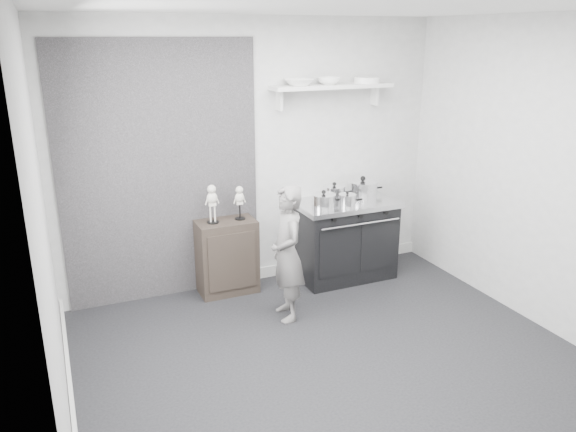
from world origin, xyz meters
name	(u,v)px	position (x,y,z in m)	size (l,w,h in m)	color
ground	(335,362)	(0.00, 0.00, 0.00)	(4.00, 4.00, 0.00)	black
room_shell	(320,161)	(-0.09, 0.15, 1.64)	(4.02, 3.62, 2.71)	#AAAAA8
wall_shelf	(332,87)	(0.80, 1.68, 2.01)	(1.30, 0.26, 0.24)	silver
stove	(344,239)	(0.89, 1.48, 0.43)	(1.06, 0.66, 0.85)	black
side_cabinet	(227,257)	(-0.39, 1.61, 0.38)	(0.58, 0.34, 0.76)	black
child	(287,253)	(-0.04, 0.87, 0.63)	(0.46, 0.30, 1.27)	slate
pot_front_left	(324,201)	(0.58, 1.37, 0.92)	(0.33, 0.25, 0.18)	silver
pot_back_left	(334,193)	(0.80, 1.58, 0.93)	(0.32, 0.24, 0.19)	silver
pot_back_right	(363,189)	(1.14, 1.56, 0.94)	(0.41, 0.32, 0.23)	silver
pot_front_center	(347,200)	(0.81, 1.30, 0.92)	(0.26, 0.17, 0.16)	silver
skeleton_full	(212,201)	(-0.52, 1.61, 0.98)	(0.12, 0.08, 0.44)	beige
skeleton_torso	(240,200)	(-0.24, 1.61, 0.96)	(0.11, 0.07, 0.39)	beige
bowl_large	(299,82)	(0.43, 1.67, 2.07)	(0.28, 0.28, 0.07)	white
bowl_small	(329,81)	(0.76, 1.67, 2.08)	(0.23, 0.23, 0.07)	white
plate_stack	(367,80)	(1.20, 1.67, 2.07)	(0.27, 0.27, 0.06)	white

